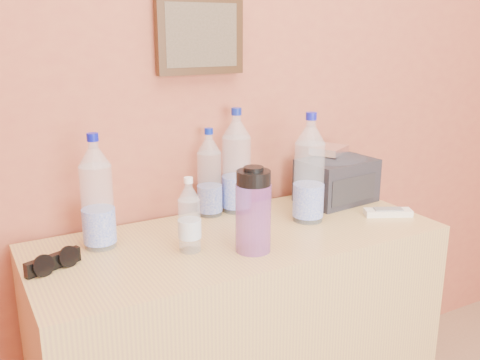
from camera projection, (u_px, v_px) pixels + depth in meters
name	position (u px, v px, depth m)	size (l,w,h in m)	color
picture_frame	(200.00, 35.00, 1.72)	(0.30, 0.03, 0.25)	#382311
dresser	(239.00, 347.00, 1.78)	(1.28, 0.53, 0.80)	tan
pet_large_a	(97.00, 198.00, 1.54)	(0.09, 0.09, 0.34)	silver
pet_large_b	(209.00, 177.00, 1.82)	(0.08, 0.08, 0.30)	white
pet_large_c	(237.00, 166.00, 1.85)	(0.10, 0.10, 0.37)	silver
pet_large_d	(309.00, 174.00, 1.76)	(0.10, 0.10, 0.36)	white
pet_small	(189.00, 219.00, 1.53)	(0.06, 0.06, 0.22)	white
nalgene_bottle	(253.00, 210.00, 1.52)	(0.10, 0.10, 0.25)	purple
sunglasses	(53.00, 262.00, 1.43)	(0.16, 0.06, 0.04)	black
ac_remote	(388.00, 212.00, 1.84)	(0.16, 0.05, 0.02)	silver
toiletry_bag	(337.00, 178.00, 1.98)	(0.27, 0.19, 0.18)	black
foil_packet	(329.00, 150.00, 1.96)	(0.13, 0.10, 0.03)	silver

